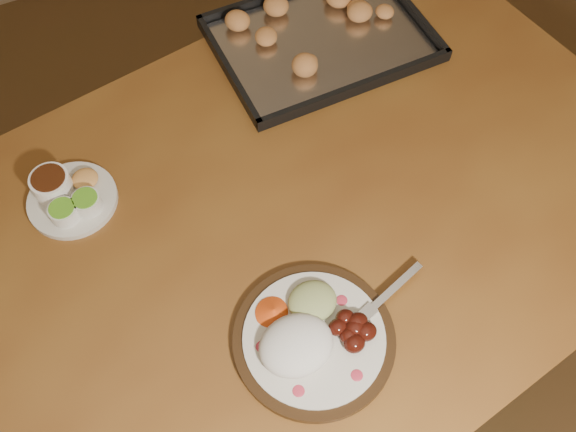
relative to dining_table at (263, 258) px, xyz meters
name	(u,v)px	position (x,y,z in m)	size (l,w,h in m)	color
dining_table	(263,258)	(0.00, 0.00, 0.00)	(1.64, 1.16, 0.75)	brown
dinner_plate	(311,336)	(-0.01, -0.21, 0.12)	(0.34, 0.25, 0.06)	black
condiment_saucer	(68,196)	(-0.28, 0.19, 0.12)	(0.16, 0.16, 0.05)	beige
baking_tray	(321,38)	(0.29, 0.36, 0.11)	(0.43, 0.32, 0.04)	black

